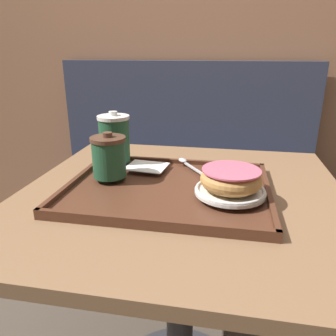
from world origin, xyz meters
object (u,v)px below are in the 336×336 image
at_px(coffee_cup_front, 109,156).
at_px(donut_chocolate_glazed, 231,179).
at_px(spoon, 187,163).
at_px(coffee_cup_rear, 114,139).

relative_size(coffee_cup_front, donut_chocolate_glazed, 0.84).
distance_m(coffee_cup_front, spoon, 0.23).
distance_m(coffee_cup_front, donut_chocolate_glazed, 0.32).
height_order(coffee_cup_front, coffee_cup_rear, coffee_cup_rear).
xyz_separation_m(coffee_cup_front, donut_chocolate_glazed, (0.32, -0.06, -0.02)).
height_order(coffee_cup_front, donut_chocolate_glazed, coffee_cup_front).
relative_size(coffee_cup_rear, spoon, 1.04).
bearing_deg(coffee_cup_rear, spoon, 2.62).
relative_size(coffee_cup_rear, donut_chocolate_glazed, 1.07).
height_order(coffee_cup_rear, donut_chocolate_glazed, coffee_cup_rear).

